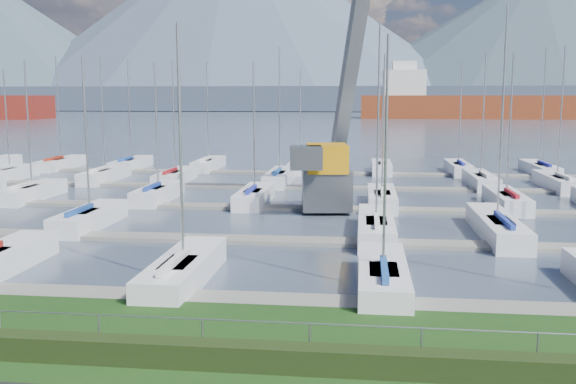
# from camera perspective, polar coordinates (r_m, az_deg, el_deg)

# --- Properties ---
(water) EXTENTS (800.00, 540.00, 0.20)m
(water) POSITION_cam_1_polar(r_m,az_deg,el_deg) (276.79, 6.02, 6.89)
(water) COLOR #414E60
(hedge) EXTENTS (80.00, 0.70, 0.70)m
(hedge) POSITION_cam_1_polar(r_m,az_deg,el_deg) (18.02, -4.73, -14.30)
(hedge) COLOR black
(hedge) RESTS_ON grass
(fence) EXTENTS (80.00, 0.04, 0.04)m
(fence) POSITION_cam_1_polar(r_m,az_deg,el_deg) (18.07, -4.51, -11.33)
(fence) COLOR gray
(fence) RESTS_ON grass
(foothill) EXTENTS (900.00, 80.00, 12.00)m
(foothill) POSITION_cam_1_polar(r_m,az_deg,el_deg) (346.68, 6.18, 8.27)
(foothill) COLOR #404A5D
(foothill) RESTS_ON water
(mountains) EXTENTS (1190.00, 360.00, 115.00)m
(mountains) POSITION_cam_1_polar(r_m,az_deg,el_deg) (423.14, 7.40, 13.81)
(mountains) COLOR #455464
(mountains) RESTS_ON water
(docks) EXTENTS (90.00, 41.60, 0.25)m
(docks) POSITION_cam_1_polar(r_m,az_deg,el_deg) (43.46, 2.15, -1.48)
(docks) COLOR slate
(docks) RESTS_ON water
(crane) EXTENTS (6.27, 13.22, 22.35)m
(crane) POSITION_cam_1_polar(r_m,az_deg,el_deg) (43.28, 4.19, 5.86)
(crane) COLOR #55585D
(crane) RESTS_ON water
(cargo_ship_mid) EXTENTS (96.29, 18.27, 21.50)m
(cargo_ship_mid) POSITION_cam_1_polar(r_m,az_deg,el_deg) (230.30, 17.55, 7.21)
(cargo_ship_mid) COLOR maroon
(cargo_ship_mid) RESTS_ON water
(sailboat_fleet) EXTENTS (75.31, 50.16, 13.77)m
(sailboat_fleet) POSITION_cam_1_polar(r_m,az_deg,el_deg) (45.31, 2.05, 5.98)
(sailboat_fleet) COLOR silver
(sailboat_fleet) RESTS_ON water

